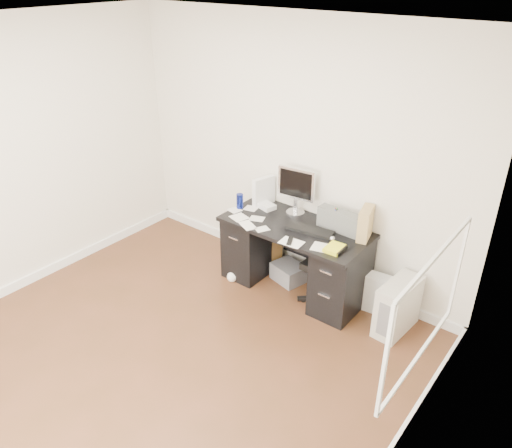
{
  "coord_description": "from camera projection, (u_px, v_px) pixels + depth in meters",
  "views": [
    {
      "loc": [
        2.68,
        -2.03,
        3.09
      ],
      "look_at": [
        0.15,
        1.2,
        0.91
      ],
      "focal_mm": 35.0,
      "sensor_mm": 36.0,
      "label": 1
    }
  ],
  "objects": [
    {
      "name": "room_shell",
      "position": [
        141.0,
        187.0,
        3.54
      ],
      "size": [
        4.02,
        4.02,
        2.71
      ],
      "color": "white",
      "rests_on": "ground"
    },
    {
      "name": "lcd_monitor",
      "position": [
        296.0,
        191.0,
        5.08
      ],
      "size": [
        0.43,
        0.27,
        0.51
      ],
      "primitive_type": null,
      "rotation": [
        0.0,
        0.0,
        0.11
      ],
      "color": "silver",
      "rests_on": "desk"
    },
    {
      "name": "desk_printer",
      "position": [
        289.0,
        272.0,
        5.39
      ],
      "size": [
        0.38,
        0.34,
        0.19
      ],
      "primitive_type": "cube",
      "rotation": [
        0.0,
        0.0,
        -0.25
      ],
      "color": "slate",
      "rests_on": "ground"
    },
    {
      "name": "desk",
      "position": [
        294.0,
        256.0,
        5.12
      ],
      "size": [
        1.5,
        0.7,
        0.75
      ],
      "color": "black",
      "rests_on": "ground"
    },
    {
      "name": "pc_tower",
      "position": [
        398.0,
        307.0,
        4.6
      ],
      "size": [
        0.27,
        0.53,
        0.51
      ],
      "primitive_type": "cube",
      "rotation": [
        0.0,
        0.0,
        -0.08
      ],
      "color": "beige",
      "rests_on": "ground"
    },
    {
      "name": "loose_papers",
      "position": [
        276.0,
        222.0,
        5.03
      ],
      "size": [
        1.1,
        0.6,
        0.0
      ],
      "primitive_type": null,
      "color": "white",
      "rests_on": "desk"
    },
    {
      "name": "shopping_bag",
      "position": [
        380.0,
        294.0,
        4.86
      ],
      "size": [
        0.32,
        0.24,
        0.4
      ],
      "primitive_type": "cube",
      "rotation": [
        0.0,
        0.0,
        0.11
      ],
      "color": "silver",
      "rests_on": "ground"
    },
    {
      "name": "white_binder",
      "position": [
        264.0,
        191.0,
        5.32
      ],
      "size": [
        0.19,
        0.29,
        0.31
      ],
      "primitive_type": "cube",
      "rotation": [
        0.0,
        0.0,
        -0.27
      ],
      "color": "silver",
      "rests_on": "desk"
    },
    {
      "name": "yellow_book",
      "position": [
        335.0,
        248.0,
        4.53
      ],
      "size": [
        0.16,
        0.21,
        0.03
      ],
      "primitive_type": "cube",
      "rotation": [
        0.0,
        0.0,
        0.04
      ],
      "color": "#F7F31A",
      "rests_on": "desk"
    },
    {
      "name": "pen_cup",
      "position": [
        334.0,
        219.0,
        4.84
      ],
      "size": [
        0.1,
        0.1,
        0.22
      ],
      "primitive_type": null,
      "rotation": [
        0.0,
        0.0,
        0.12
      ],
      "color": "#542B18",
      "rests_on": "desk"
    },
    {
      "name": "ground",
      "position": [
        157.0,
        362.0,
        4.32
      ],
      "size": [
        4.0,
        4.0,
        0.0
      ],
      "primitive_type": "plane",
      "color": "#472C17",
      "rests_on": "ground"
    },
    {
      "name": "keyboard",
      "position": [
        310.0,
        230.0,
        4.85
      ],
      "size": [
        0.49,
        0.22,
        0.03
      ],
      "primitive_type": "cube",
      "rotation": [
        0.0,
        0.0,
        0.13
      ],
      "color": "black",
      "rests_on": "desk"
    },
    {
      "name": "office_chair",
      "position": [
        329.0,
        260.0,
        4.89
      ],
      "size": [
        0.57,
        0.57,
        0.96
      ],
      "primitive_type": null,
      "rotation": [
        0.0,
        0.0,
        -0.05
      ],
      "color": "#4F514F",
      "rests_on": "ground"
    },
    {
      "name": "magazine_file",
      "position": [
        365.0,
        223.0,
        4.67
      ],
      "size": [
        0.19,
        0.29,
        0.31
      ],
      "primitive_type": "cube",
      "rotation": [
        0.0,
        0.0,
        0.25
      ],
      "color": "#A68750",
      "rests_on": "desk"
    },
    {
      "name": "travel_mug",
      "position": [
        240.0,
        201.0,
        5.27
      ],
      "size": [
        0.08,
        0.08,
        0.16
      ],
      "primitive_type": "cylinder",
      "rotation": [
        0.0,
        0.0,
        0.06
      ],
      "color": "navy",
      "rests_on": "desk"
    },
    {
      "name": "paper_remote",
      "position": [
        291.0,
        242.0,
        4.65
      ],
      "size": [
        0.23,
        0.19,
        0.02
      ],
      "primitive_type": null,
      "rotation": [
        0.0,
        0.0,
        0.08
      ],
      "color": "white",
      "rests_on": "desk"
    },
    {
      "name": "computer_mouse",
      "position": [
        332.0,
        239.0,
        4.67
      ],
      "size": [
        0.06,
        0.06,
        0.05
      ],
      "primitive_type": "sphere",
      "rotation": [
        0.0,
        0.0,
        -0.08
      ],
      "color": "silver",
      "rests_on": "desk"
    },
    {
      "name": "wicker_basket",
      "position": [
        259.0,
        252.0,
        5.59
      ],
      "size": [
        0.49,
        0.49,
        0.38
      ],
      "primitive_type": "cube",
      "rotation": [
        0.0,
        0.0,
        -0.35
      ],
      "color": "#513818",
      "rests_on": "ground"
    }
  ]
}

